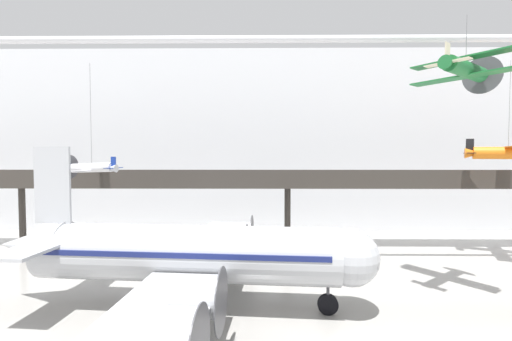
# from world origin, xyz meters

# --- Properties ---
(hangar_back_wall) EXTENTS (140.00, 3.00, 24.50)m
(hangar_back_wall) POSITION_xyz_m (0.00, 35.54, 12.25)
(hangar_back_wall) COLOR silver
(hangar_back_wall) RESTS_ON ground
(mezzanine_walkway) EXTENTS (110.00, 3.20, 8.65)m
(mezzanine_walkway) POSITION_xyz_m (0.00, 25.42, 7.04)
(mezzanine_walkway) COLOR #38332D
(mezzanine_walkway) RESTS_ON ground
(ceiling_truss_beam) EXTENTS (120.00, 0.60, 0.60)m
(ceiling_truss_beam) POSITION_xyz_m (0.00, 16.59, 19.73)
(ceiling_truss_beam) COLOR silver
(airliner_silver_main) EXTENTS (25.44, 29.07, 10.70)m
(airliner_silver_main) POSITION_xyz_m (-8.05, 10.06, 3.67)
(airliner_silver_main) COLOR #B7BABF
(airliner_silver_main) RESTS_ON ground
(suspended_plane_white_twin) EXTENTS (5.56, 6.73, 11.36)m
(suspended_plane_white_twin) POSITION_xyz_m (-19.80, 21.60, 8.92)
(suspended_plane_white_twin) COLOR silver
(suspended_plane_orange_highwing) EXTENTS (7.51, 8.61, 10.42)m
(suspended_plane_orange_highwing) POSITION_xyz_m (20.91, 21.34, 10.45)
(suspended_plane_orange_highwing) COLOR orange
(suspended_plane_green_biplane) EXTENTS (6.20, 6.61, 4.90)m
(suspended_plane_green_biplane) POSITION_xyz_m (10.61, 11.13, 15.88)
(suspended_plane_green_biplane) COLOR #1E6B33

